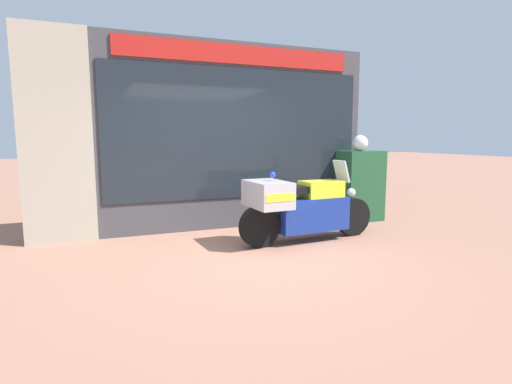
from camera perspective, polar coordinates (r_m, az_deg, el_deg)
ground_plane at (r=5.42m, az=-0.46°, el=-9.34°), size 60.00×60.00×0.00m
shop_building at (r=6.97m, az=-9.99°, el=7.85°), size 5.86×0.55×3.22m
window_display at (r=7.32m, az=-3.12°, el=-1.07°), size 4.39×0.30×1.97m
paramedic_motorcycle at (r=6.11m, az=6.22°, el=-1.96°), size 2.31×0.82×1.24m
utility_cabinet at (r=7.96m, az=14.66°, el=0.87°), size 0.80×0.53×1.34m
white_helmet at (r=7.78m, az=14.64°, el=6.78°), size 0.30×0.30×0.30m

